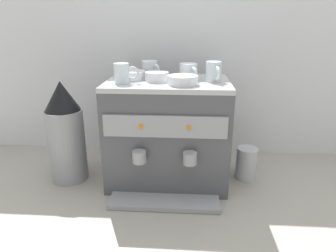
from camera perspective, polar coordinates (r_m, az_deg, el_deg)
ground_plane at (r=1.51m, az=0.00°, el=-9.58°), size 4.00×4.00×0.00m
tiled_backsplash_wall at (r=1.68m, az=0.82°, el=12.08°), size 2.80×0.03×1.03m
espresso_machine at (r=1.40m, az=-0.01°, el=-1.18°), size 0.54×0.47×0.48m
ceramic_cup_0 at (r=1.32m, az=8.62°, el=10.06°), size 0.07×0.11×0.08m
ceramic_cup_1 at (r=1.44m, az=-3.35°, el=10.74°), size 0.09×0.09×0.07m
ceramic_cup_2 at (r=1.28m, az=-8.52°, el=9.76°), size 0.11×0.06×0.08m
ceramic_cup_3 at (r=1.37m, az=3.92°, el=10.20°), size 0.08×0.11×0.07m
ceramic_bowl_0 at (r=1.32m, az=-2.12°, el=9.23°), size 0.10×0.10×0.04m
ceramic_bowl_1 at (r=1.38m, az=-6.81°, el=9.46°), size 0.12×0.12×0.04m
ceramic_bowl_2 at (r=1.25m, az=2.78°, el=8.57°), size 0.12×0.12×0.04m
coffee_grinder at (r=1.48m, az=-18.71°, el=-1.31°), size 0.17×0.17×0.48m
milk_pitcher at (r=1.51m, az=14.52°, el=-6.80°), size 0.10×0.10×0.16m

